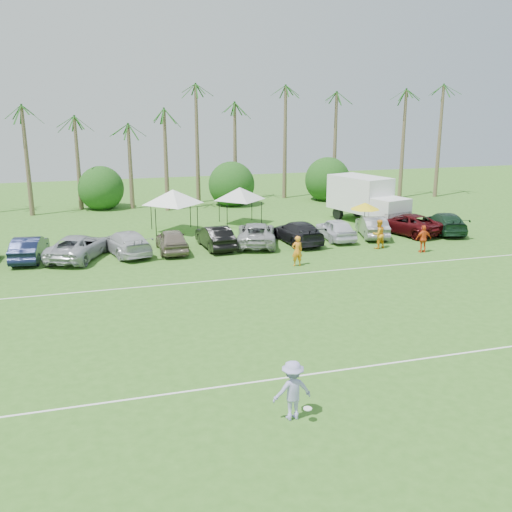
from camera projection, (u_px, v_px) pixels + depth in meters
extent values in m
plane|color=#36691F|center=(327.00, 402.00, 18.73)|extent=(120.00, 120.00, 0.00)
cube|color=white|center=(305.00, 375.00, 20.58)|extent=(80.00, 0.10, 0.01)
cube|color=white|center=(227.00, 279.00, 31.70)|extent=(80.00, 0.10, 0.01)
cone|color=brown|center=(27.00, 157.00, 49.39)|extent=(0.44, 0.44, 10.00)
cone|color=brown|center=(75.00, 150.00, 50.34)|extent=(0.44, 0.44, 11.00)
cone|color=brown|center=(122.00, 165.00, 51.82)|extent=(0.44, 0.44, 8.00)
cone|color=brown|center=(166.00, 159.00, 52.77)|extent=(0.44, 0.44, 9.00)
cone|color=brown|center=(208.00, 152.00, 53.73)|extent=(0.44, 0.44, 10.00)
cone|color=brown|center=(249.00, 146.00, 54.68)|extent=(0.44, 0.44, 11.00)
cone|color=brown|center=(298.00, 160.00, 56.43)|extent=(0.44, 0.44, 8.00)
cone|color=brown|center=(344.00, 154.00, 57.65)|extent=(0.44, 0.44, 9.00)
cone|color=brown|center=(389.00, 148.00, 58.88)|extent=(0.44, 0.44, 10.00)
cone|color=brown|center=(423.00, 142.00, 59.83)|extent=(0.44, 0.44, 11.00)
cylinder|color=brown|center=(102.00, 201.00, 53.06)|extent=(0.30, 0.30, 1.40)
sphere|color=#144212|center=(101.00, 189.00, 52.77)|extent=(4.00, 4.00, 4.00)
cylinder|color=brown|center=(227.00, 195.00, 56.31)|extent=(0.30, 0.30, 1.40)
sphere|color=#144212|center=(227.00, 184.00, 56.03)|extent=(4.00, 4.00, 4.00)
cylinder|color=brown|center=(321.00, 191.00, 59.03)|extent=(0.30, 0.30, 1.40)
sphere|color=#144212|center=(321.00, 180.00, 58.74)|extent=(4.00, 4.00, 4.00)
imported|color=orange|center=(297.00, 251.00, 34.17)|extent=(0.68, 0.46, 1.85)
imported|color=orange|center=(378.00, 234.00, 38.26)|extent=(1.09, 0.92, 1.97)
imported|color=#E04D18|center=(423.00, 239.00, 37.24)|extent=(1.10, 0.53, 1.82)
cube|color=white|center=(360.00, 193.00, 46.99)|extent=(4.11, 5.72, 2.80)
cube|color=white|center=(390.00, 214.00, 44.37)|extent=(3.03, 2.65, 2.35)
cube|color=black|center=(398.00, 220.00, 43.77)|extent=(2.56, 1.03, 1.12)
cube|color=#E5590C|center=(372.00, 198.00, 47.85)|extent=(0.52, 1.73, 1.01)
cylinder|color=black|center=(377.00, 223.00, 44.15)|extent=(0.60, 1.06, 1.01)
cylinder|color=black|center=(398.00, 220.00, 45.30)|extent=(0.60, 1.06, 1.01)
cylinder|color=black|center=(338.00, 213.00, 47.98)|extent=(0.60, 1.06, 1.01)
cylinder|color=black|center=(358.00, 211.00, 49.13)|extent=(0.60, 1.06, 1.01)
cylinder|color=black|center=(156.00, 223.00, 41.20)|extent=(0.06, 0.06, 2.17)
cylinder|color=black|center=(198.00, 221.00, 42.03)|extent=(0.06, 0.06, 2.17)
cylinder|color=black|center=(151.00, 216.00, 44.04)|extent=(0.06, 0.06, 2.17)
cylinder|color=black|center=(190.00, 213.00, 44.87)|extent=(0.06, 0.06, 2.17)
pyramid|color=white|center=(173.00, 190.00, 42.47)|extent=(4.69, 4.69, 1.09)
cylinder|color=black|center=(227.00, 216.00, 44.29)|extent=(0.06, 0.06, 1.99)
cylinder|color=black|center=(261.00, 214.00, 45.05)|extent=(0.06, 0.06, 1.99)
cylinder|color=black|center=(219.00, 210.00, 46.88)|extent=(0.06, 0.06, 1.99)
cylinder|color=black|center=(252.00, 208.00, 47.63)|extent=(0.06, 0.06, 1.99)
pyramid|color=silver|center=(240.00, 187.00, 45.44)|extent=(4.31, 4.31, 1.00)
cylinder|color=black|center=(364.00, 221.00, 42.10)|extent=(0.05, 0.05, 2.19)
cone|color=yellow|center=(365.00, 206.00, 41.81)|extent=(2.19, 2.19, 0.50)
imported|color=#9E99DA|center=(292.00, 390.00, 17.54)|extent=(1.26, 0.75, 1.92)
cylinder|color=white|center=(308.00, 409.00, 17.44)|extent=(0.27, 0.27, 0.03)
imported|color=#101732|center=(29.00, 248.00, 35.41)|extent=(2.13, 4.82, 1.54)
imported|color=#A5A7AF|center=(79.00, 247.00, 35.81)|extent=(4.51, 6.09, 1.54)
imported|color=silver|center=(126.00, 243.00, 36.86)|extent=(3.42, 5.67, 1.54)
imported|color=#7A6C5D|center=(172.00, 240.00, 37.45)|extent=(1.86, 4.53, 1.54)
imported|color=black|center=(215.00, 237.00, 38.42)|extent=(1.98, 4.77, 1.54)
imported|color=#A4A4A5|center=(256.00, 234.00, 39.34)|extent=(4.02, 6.03, 1.54)
imported|color=black|center=(298.00, 232.00, 39.84)|extent=(2.51, 5.43, 1.54)
imported|color=silver|center=(336.00, 229.00, 40.81)|extent=(1.99, 4.58, 1.54)
imported|color=slate|center=(372.00, 226.00, 41.68)|extent=(2.77, 4.93, 1.54)
imported|color=#460A0E|center=(407.00, 224.00, 42.63)|extent=(4.10, 6.04, 1.54)
imported|color=#15321F|center=(445.00, 223.00, 42.98)|extent=(3.43, 5.67, 1.54)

